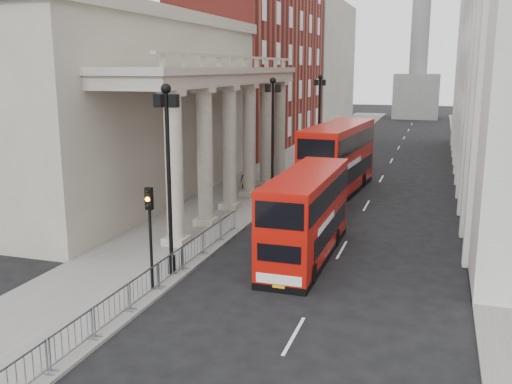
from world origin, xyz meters
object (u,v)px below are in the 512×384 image
(bus_near, at_px, (306,214))
(monument_column, at_px, (420,28))
(traffic_light, at_px, (150,220))
(pedestrian_a, at_px, (229,195))
(pedestrian_b, at_px, (208,199))
(lamp_post_mid, at_px, (273,129))
(lamp_post_north, at_px, (319,113))
(lamp_post_south, at_px, (169,167))
(bus_far, at_px, (338,158))
(pedestrian_c, at_px, (246,179))

(bus_near, bearing_deg, monument_column, 89.28)
(traffic_light, xyz_separation_m, pedestrian_a, (-1.86, 13.93, -2.10))
(pedestrian_a, distance_m, pedestrian_b, 1.53)
(lamp_post_mid, bearing_deg, lamp_post_north, 90.00)
(lamp_post_south, bearing_deg, pedestrian_b, 104.19)
(bus_near, height_order, pedestrian_b, bus_near)
(bus_near, relative_size, bus_far, 0.81)
(monument_column, relative_size, lamp_post_north, 6.51)
(bus_far, height_order, pedestrian_a, bus_far)
(bus_near, bearing_deg, lamp_post_north, 100.75)
(monument_column, xyz_separation_m, pedestrian_c, (-9.21, -70.11, -15.04))
(bus_near, xyz_separation_m, bus_far, (-1.05, 14.98, 0.46))
(lamp_post_south, height_order, pedestrian_a, lamp_post_south)
(pedestrian_c, bearing_deg, lamp_post_south, -92.33)
(bus_near, relative_size, pedestrian_a, 5.50)
(traffic_light, xyz_separation_m, pedestrian_b, (-2.81, 12.74, -2.15))
(traffic_light, bearing_deg, bus_near, 51.70)
(bus_far, relative_size, pedestrian_c, 7.32)
(lamp_post_mid, distance_m, pedestrian_b, 7.13)
(bus_near, distance_m, bus_far, 15.02)
(lamp_post_north, relative_size, bus_near, 0.85)
(lamp_post_north, distance_m, bus_near, 28.28)
(lamp_post_south, relative_size, pedestrian_b, 4.95)
(bus_far, bearing_deg, pedestrian_c, -163.55)
(monument_column, relative_size, pedestrian_a, 30.58)
(lamp_post_north, relative_size, bus_far, 0.69)
(lamp_post_south, height_order, traffic_light, lamp_post_south)
(bus_far, distance_m, pedestrian_b, 11.05)
(monument_column, height_order, pedestrian_a, monument_column)
(pedestrian_b, distance_m, pedestrian_c, 7.17)
(pedestrian_a, bearing_deg, traffic_light, -89.27)
(bus_near, bearing_deg, lamp_post_south, -139.47)
(lamp_post_north, xyz_separation_m, bus_near, (5.10, -27.68, -2.71))
(lamp_post_north, height_order, pedestrian_b, lamp_post_north)
(lamp_post_north, relative_size, traffic_light, 1.93)
(pedestrian_c, bearing_deg, monument_column, 71.88)
(traffic_light, bearing_deg, pedestrian_a, 97.59)
(lamp_post_mid, xyz_separation_m, traffic_light, (0.10, -18.02, -1.80))
(pedestrian_a, xyz_separation_m, pedestrian_c, (-0.86, 5.98, -0.07))
(monument_column, relative_size, bus_far, 4.53)
(pedestrian_b, bearing_deg, traffic_light, 109.25)
(pedestrian_c, bearing_deg, bus_near, -71.02)
(lamp_post_south, xyz_separation_m, bus_near, (5.10, 4.32, -2.71))
(monument_column, height_order, bus_far, monument_column)
(lamp_post_north, height_order, pedestrian_c, lamp_post_north)
(monument_column, height_order, lamp_post_south, monument_column)
(pedestrian_c, bearing_deg, traffic_light, -92.88)
(lamp_post_mid, bearing_deg, pedestrian_a, -113.24)
(monument_column, distance_m, pedestrian_a, 78.00)
(monument_column, bearing_deg, lamp_post_south, -94.29)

